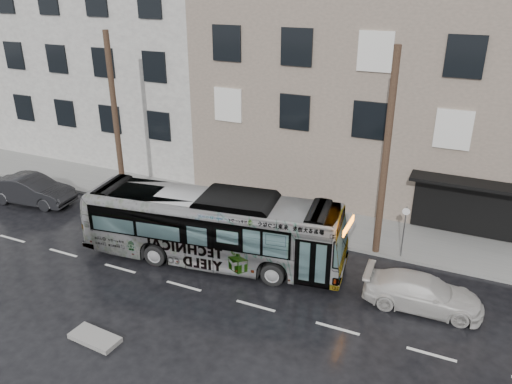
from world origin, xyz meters
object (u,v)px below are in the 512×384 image
white_sedan (423,293)px  utility_pole_rear (116,120)px  sign_post (404,232)px  dark_sedan (32,190)px  utility_pole_front (386,156)px  bus (212,227)px

white_sedan → utility_pole_rear: bearing=75.7°
sign_post → dark_sedan: (-19.52, -2.30, -0.57)m
utility_pole_front → sign_post: size_ratio=3.75×
utility_pole_rear → white_sedan: size_ratio=2.06×
utility_pole_front → white_sedan: bearing=-53.4°
utility_pole_front → white_sedan: utility_pole_front is taller
dark_sedan → sign_post: bearing=-90.0°
utility_pole_rear → sign_post: bearing=0.0°
utility_pole_front → sign_post: (1.10, 0.00, -3.30)m
sign_post → bus: bearing=-155.3°
white_sedan → dark_sedan: bearing=84.3°
utility_pole_rear → sign_post: size_ratio=3.75×
utility_pole_front → dark_sedan: utility_pole_front is taller
sign_post → bus: size_ratio=0.21×
utility_pole_front → utility_pole_rear: (-14.00, 0.00, 0.00)m
utility_pole_rear → bus: size_ratio=0.79×
utility_pole_rear → dark_sedan: utility_pole_rear is taller
white_sedan → dark_sedan: size_ratio=0.92×
sign_post → bus: (-7.52, -3.45, 0.25)m
sign_post → white_sedan: size_ratio=0.55×
bus → utility_pole_front: bearing=-69.3°
dark_sedan → utility_pole_front: bearing=-89.6°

